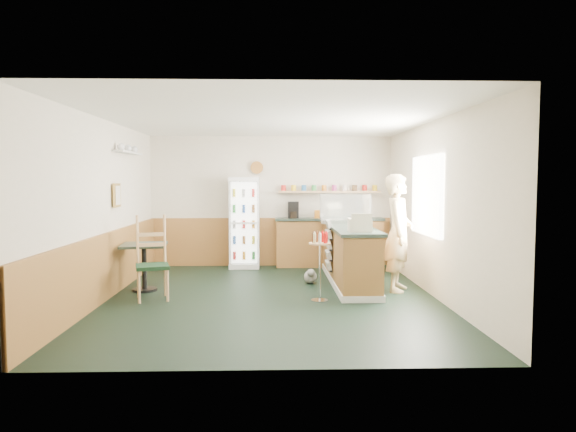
{
  "coord_description": "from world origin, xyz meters",
  "views": [
    {
      "loc": [
        0.03,
        -7.73,
        1.79
      ],
      "look_at": [
        0.28,
        0.6,
        1.21
      ],
      "focal_mm": 32.0,
      "sensor_mm": 36.0,
      "label": 1
    }
  ],
  "objects_px": {
    "cafe_chair": "(154,255)",
    "drinks_fridge": "(244,223)",
    "display_case": "(345,209)",
    "cash_register": "(360,225)",
    "condiment_stand": "(320,256)",
    "shopkeeper": "(398,233)",
    "cafe_table": "(144,258)"
  },
  "relations": [
    {
      "from": "display_case",
      "to": "cafe_table",
      "type": "distance_m",
      "value": 3.64
    },
    {
      "from": "display_case",
      "to": "shopkeeper",
      "type": "bearing_deg",
      "value": -59.48
    },
    {
      "from": "condiment_stand",
      "to": "cafe_chair",
      "type": "distance_m",
      "value": 2.51
    },
    {
      "from": "display_case",
      "to": "cafe_chair",
      "type": "height_order",
      "value": "display_case"
    },
    {
      "from": "cafe_chair",
      "to": "display_case",
      "type": "bearing_deg",
      "value": 10.98
    },
    {
      "from": "cafe_table",
      "to": "cafe_chair",
      "type": "bearing_deg",
      "value": -62.12
    },
    {
      "from": "display_case",
      "to": "cash_register",
      "type": "distance_m",
      "value": 1.61
    },
    {
      "from": "cash_register",
      "to": "cafe_table",
      "type": "xyz_separation_m",
      "value": [
        -3.4,
        0.54,
        -0.57
      ]
    },
    {
      "from": "drinks_fridge",
      "to": "cafe_table",
      "type": "height_order",
      "value": "drinks_fridge"
    },
    {
      "from": "drinks_fridge",
      "to": "cash_register",
      "type": "relative_size",
      "value": 5.16
    },
    {
      "from": "cafe_chair",
      "to": "cafe_table",
      "type": "bearing_deg",
      "value": 101.89
    },
    {
      "from": "condiment_stand",
      "to": "drinks_fridge",
      "type": "bearing_deg",
      "value": 113.08
    },
    {
      "from": "cash_register",
      "to": "shopkeeper",
      "type": "bearing_deg",
      "value": 33.56
    },
    {
      "from": "cash_register",
      "to": "cafe_chair",
      "type": "relative_size",
      "value": 0.28
    },
    {
      "from": "shopkeeper",
      "to": "condiment_stand",
      "type": "distance_m",
      "value": 1.51
    },
    {
      "from": "display_case",
      "to": "cafe_table",
      "type": "bearing_deg",
      "value": -162.55
    },
    {
      "from": "cafe_chair",
      "to": "drinks_fridge",
      "type": "bearing_deg",
      "value": 49.83
    },
    {
      "from": "shopkeeper",
      "to": "cafe_table",
      "type": "height_order",
      "value": "shopkeeper"
    },
    {
      "from": "drinks_fridge",
      "to": "condiment_stand",
      "type": "height_order",
      "value": "drinks_fridge"
    },
    {
      "from": "cash_register",
      "to": "condiment_stand",
      "type": "xyz_separation_m",
      "value": [
        -0.63,
        -0.25,
        -0.44
      ]
    },
    {
      "from": "shopkeeper",
      "to": "cafe_chair",
      "type": "distance_m",
      "value": 3.86
    },
    {
      "from": "shopkeeper",
      "to": "drinks_fridge",
      "type": "bearing_deg",
      "value": 67.42
    },
    {
      "from": "display_case",
      "to": "condiment_stand",
      "type": "bearing_deg",
      "value": -108.79
    },
    {
      "from": "cash_register",
      "to": "condiment_stand",
      "type": "distance_m",
      "value": 0.81
    },
    {
      "from": "cafe_table",
      "to": "drinks_fridge",
      "type": "bearing_deg",
      "value": 55.76
    },
    {
      "from": "drinks_fridge",
      "to": "condiment_stand",
      "type": "distance_m",
      "value": 3.26
    },
    {
      "from": "cash_register",
      "to": "shopkeeper",
      "type": "distance_m",
      "value": 0.83
    },
    {
      "from": "cash_register",
      "to": "cafe_table",
      "type": "bearing_deg",
      "value": 173.68
    },
    {
      "from": "display_case",
      "to": "shopkeeper",
      "type": "distance_m",
      "value": 1.42
    },
    {
      "from": "cafe_chair",
      "to": "condiment_stand",
      "type": "bearing_deg",
      "value": -22.04
    },
    {
      "from": "condiment_stand",
      "to": "cafe_chair",
      "type": "relative_size",
      "value": 0.8
    },
    {
      "from": "drinks_fridge",
      "to": "cafe_table",
      "type": "bearing_deg",
      "value": -124.24
    }
  ]
}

